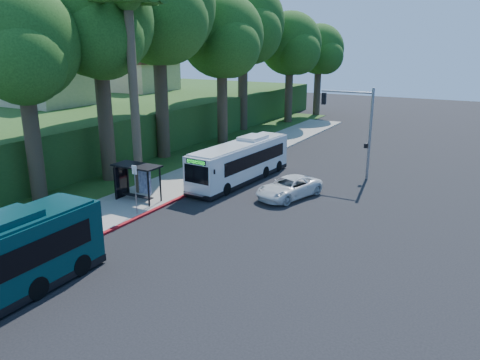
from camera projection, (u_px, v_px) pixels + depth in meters
The scene contains 18 objects.
ground at pixel (253, 206), 30.39m from camera, with size 140.00×140.00×0.00m, color black.
sidewalk at pixel (163, 189), 33.80m from camera, with size 4.50×70.00×0.12m, color gray.
red_curb at pixel (153, 211), 29.37m from camera, with size 0.25×30.00×0.13m, color maroon.
grass_verge at pixel (147, 164), 40.66m from camera, with size 8.00×70.00×0.06m, color #234719.
bus_shelter at pixel (136, 175), 30.89m from camera, with size 3.20×1.51×2.55m.
stop_sign_pole at pixel (135, 183), 28.15m from camera, with size 0.35×0.06×3.17m.
traffic_signal_pole at pixel (358, 121), 35.75m from camera, with size 4.10×0.30×7.00m.
palm_tree at pixel (128, 7), 29.49m from camera, with size 4.20×4.20×14.40m.
hillside_backdrop at pixel (114, 112), 54.67m from camera, with size 24.00×60.00×8.80m.
tree_0 at pixel (99, 28), 33.04m from camera, with size 8.40×8.00×15.70m.
tree_1 at pixel (158, 12), 39.76m from camera, with size 10.50×10.00×18.26m.
tree_2 at pixel (222, 40), 46.40m from camera, with size 8.82×8.40×15.12m.
tree_3 at pixel (244, 27), 53.60m from camera, with size 10.08×9.60×17.28m.
tree_4 at pixel (291, 47), 59.78m from camera, with size 8.40×8.00×14.14m.
tree_5 at pixel (319, 52), 66.23m from camera, with size 7.35×7.00×12.86m.
tree_6 at pixel (22, 51), 28.67m from camera, with size 7.56×7.20×13.74m.
white_bus at pixel (241, 161), 35.52m from camera, with size 3.04×10.94×3.22m.
pickup at pixel (289, 187), 31.91m from camera, with size 2.35×5.09×1.41m, color white.
Camera 1 is at (13.29, -25.44, 10.18)m, focal length 35.00 mm.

